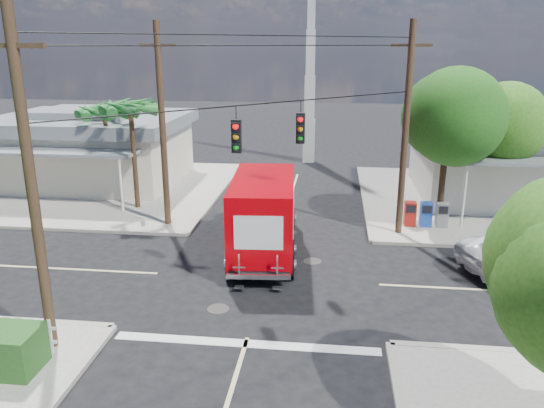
# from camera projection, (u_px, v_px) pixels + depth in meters

# --- Properties ---
(ground) EXTENTS (120.00, 120.00, 0.00)m
(ground) POSITION_uv_depth(u_px,v_px,m) (265.00, 279.00, 18.91)
(ground) COLOR black
(ground) RESTS_ON ground
(sidewalk_ne) EXTENTS (14.12, 14.12, 0.14)m
(sidewalk_ne) POSITION_uv_depth(u_px,v_px,m) (496.00, 201.00, 28.02)
(sidewalk_ne) COLOR gray
(sidewalk_ne) RESTS_ON ground
(sidewalk_nw) EXTENTS (14.12, 14.12, 0.14)m
(sidewalk_nw) POSITION_uv_depth(u_px,v_px,m) (102.00, 189.00, 30.46)
(sidewalk_nw) COLOR gray
(sidewalk_nw) RESTS_ON ground
(road_markings) EXTENTS (32.00, 32.00, 0.01)m
(road_markings) POSITION_uv_depth(u_px,v_px,m) (260.00, 298.00, 17.51)
(road_markings) COLOR beige
(road_markings) RESTS_ON ground
(building_ne) EXTENTS (11.80, 10.20, 4.50)m
(building_ne) POSITION_uv_depth(u_px,v_px,m) (527.00, 156.00, 28.22)
(building_ne) COLOR silver
(building_ne) RESTS_ON sidewalk_ne
(building_nw) EXTENTS (10.80, 10.20, 4.30)m
(building_nw) POSITION_uv_depth(u_px,v_px,m) (92.00, 146.00, 31.47)
(building_nw) COLOR beige
(building_nw) RESTS_ON sidewalk_nw
(radio_tower) EXTENTS (0.80, 0.80, 17.00)m
(radio_tower) POSITION_uv_depth(u_px,v_px,m) (310.00, 81.00, 36.24)
(radio_tower) COLOR silver
(radio_tower) RESTS_ON ground
(tree_ne_front) EXTENTS (4.21, 4.14, 6.66)m
(tree_ne_front) POSITION_uv_depth(u_px,v_px,m) (448.00, 122.00, 23.15)
(tree_ne_front) COLOR #422D1C
(tree_ne_front) RESTS_ON sidewalk_ne
(tree_ne_back) EXTENTS (3.77, 3.66, 5.82)m
(tree_ne_back) POSITION_uv_depth(u_px,v_px,m) (494.00, 129.00, 25.12)
(tree_ne_back) COLOR #422D1C
(tree_ne_back) RESTS_ON sidewalk_ne
(palm_nw_front) EXTENTS (3.01, 3.08, 5.59)m
(palm_nw_front) POSITION_uv_depth(u_px,v_px,m) (131.00, 109.00, 25.43)
(palm_nw_front) COLOR #422D1C
(palm_nw_front) RESTS_ON sidewalk_nw
(palm_nw_back) EXTENTS (3.01, 3.08, 5.19)m
(palm_nw_back) POSITION_uv_depth(u_px,v_px,m) (104.00, 113.00, 27.19)
(palm_nw_back) COLOR #422D1C
(palm_nw_back) RESTS_ON sidewalk_nw
(utility_poles) EXTENTS (12.00, 10.68, 9.00)m
(utility_poles) POSITION_uv_depth(u_px,v_px,m) (228.00, 141.00, 19.27)
(utility_poles) COLOR #473321
(utility_poles) RESTS_ON ground
(vending_boxes) EXTENTS (1.90, 0.50, 1.10)m
(vending_boxes) POSITION_uv_depth(u_px,v_px,m) (426.00, 214.00, 23.88)
(vending_boxes) COLOR #A41812
(vending_boxes) RESTS_ON sidewalk_ne
(delivery_truck) EXTENTS (2.86, 7.56, 3.21)m
(delivery_truck) POSITION_uv_depth(u_px,v_px,m) (264.00, 213.00, 20.94)
(delivery_truck) COLOR black
(delivery_truck) RESTS_ON ground
(parked_car) EXTENTS (6.01, 4.18, 1.52)m
(parked_car) POSITION_uv_depth(u_px,v_px,m) (535.00, 253.00, 19.25)
(parked_car) COLOR silver
(parked_car) RESTS_ON ground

